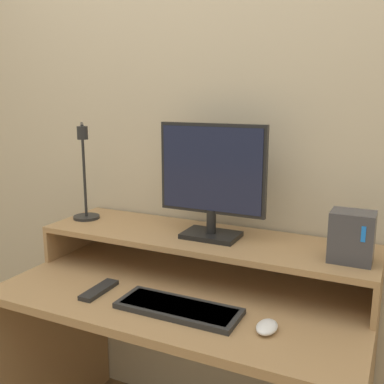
% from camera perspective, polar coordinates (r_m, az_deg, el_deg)
% --- Properties ---
extents(wall_back, '(6.00, 0.05, 2.50)m').
position_cam_1_polar(wall_back, '(1.85, 4.24, 6.18)').
color(wall_back, beige).
rests_on(wall_back, ground_plane).
extents(desk, '(1.28, 0.69, 0.76)m').
position_cam_1_polar(desk, '(1.75, -0.95, -18.80)').
color(desk, '#A87F51').
rests_on(desk, ground_plane).
extents(monitor_shelf, '(1.28, 0.36, 0.15)m').
position_cam_1_polar(monitor_shelf, '(1.73, 1.44, -6.25)').
color(monitor_shelf, '#A87F51').
rests_on(monitor_shelf, desk).
extents(monitor, '(0.41, 0.14, 0.43)m').
position_cam_1_polar(monitor, '(1.65, 2.53, 1.79)').
color(monitor, black).
rests_on(monitor, monitor_shelf).
extents(desk_lamp, '(0.19, 0.21, 0.42)m').
position_cam_1_polar(desk_lamp, '(1.92, -13.46, 1.36)').
color(desk_lamp, black).
rests_on(desk_lamp, monitor_shelf).
extents(router_dock, '(0.14, 0.11, 0.17)m').
position_cam_1_polar(router_dock, '(1.53, 19.63, -5.38)').
color(router_dock, '#3D3D42').
rests_on(router_dock, monitor_shelf).
extents(keyboard, '(0.41, 0.15, 0.02)m').
position_cam_1_polar(keyboard, '(1.49, -1.74, -14.51)').
color(keyboard, '#282828').
rests_on(keyboard, desk).
extents(mouse, '(0.06, 0.09, 0.03)m').
position_cam_1_polar(mouse, '(1.39, 9.49, -16.55)').
color(mouse, white).
rests_on(mouse, desk).
extents(remote_control, '(0.05, 0.17, 0.02)m').
position_cam_1_polar(remote_control, '(1.65, -11.72, -12.09)').
color(remote_control, black).
rests_on(remote_control, desk).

